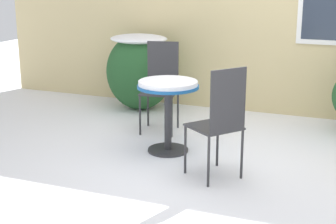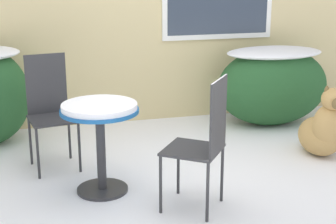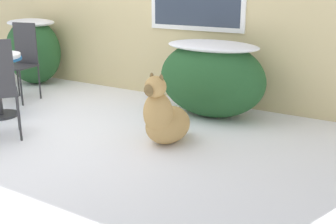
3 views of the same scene
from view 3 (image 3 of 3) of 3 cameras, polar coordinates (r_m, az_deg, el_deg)
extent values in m
plane|color=white|center=(4.91, -19.47, -2.52)|extent=(16.00, 16.00, 0.00)
ellipsoid|color=#235128|center=(7.13, -17.77, 7.80)|extent=(0.92, 0.78, 1.03)
ellipsoid|color=white|center=(7.07, -18.11, 11.45)|extent=(0.79, 0.66, 0.12)
ellipsoid|color=#235128|center=(5.09, 5.89, 4.43)|extent=(1.34, 0.79, 0.92)
ellipsoid|color=white|center=(5.01, 6.03, 8.90)|extent=(1.14, 0.68, 0.12)
cylinder|color=#2D2D30|center=(5.57, -21.74, -0.37)|extent=(0.43, 0.43, 0.03)
cube|color=#2D2D30|center=(6.10, -19.69, 5.82)|extent=(0.47, 0.47, 0.02)
cube|color=#2D2D30|center=(6.20, -18.75, 8.81)|extent=(0.37, 0.08, 0.56)
cylinder|color=#2D2D30|center=(5.89, -19.26, 3.05)|extent=(0.02, 0.02, 0.47)
cylinder|color=#2D2D30|center=(6.40, -19.64, 4.09)|extent=(0.02, 0.02, 0.47)
cylinder|color=#2D2D30|center=(6.16, -17.01, 3.86)|extent=(0.02, 0.02, 0.47)
cylinder|color=#2D2D30|center=(4.92, -19.70, 0.36)|extent=(0.02, 0.02, 0.47)
cylinder|color=#2D2D30|center=(4.56, -19.49, -0.89)|extent=(0.02, 0.02, 0.47)
ellipsoid|color=tan|center=(4.27, 0.00, -1.74)|extent=(0.45, 0.57, 0.38)
ellipsoid|color=tan|center=(4.09, -1.36, -0.16)|extent=(0.33, 0.30, 0.41)
sphere|color=tan|center=(4.00, -1.71, 3.43)|extent=(0.21, 0.21, 0.21)
cone|color=brown|center=(3.90, -2.96, 2.82)|extent=(0.12, 0.08, 0.12)
ellipsoid|color=brown|center=(4.03, -2.22, 4.68)|extent=(0.05, 0.03, 0.10)
ellipsoid|color=brown|center=(3.95, -0.92, 4.47)|extent=(0.05, 0.03, 0.10)
ellipsoid|color=tan|center=(4.49, 1.93, -2.18)|extent=(0.10, 0.26, 0.07)
camera|label=1|loc=(2.96, -94.70, 4.58)|focal=55.00mm
camera|label=2|loc=(4.91, -70.53, 9.44)|focal=55.00mm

